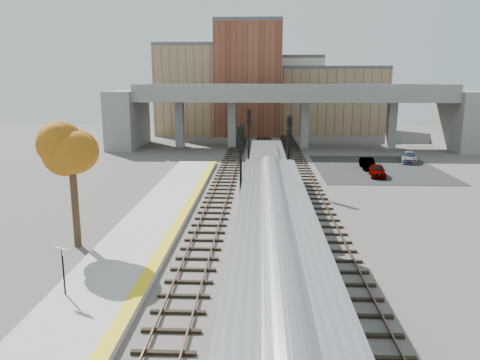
% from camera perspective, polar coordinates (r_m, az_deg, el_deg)
% --- Properties ---
extents(ground, '(160.00, 160.00, 0.00)m').
position_cam_1_polar(ground, '(28.12, 1.58, -9.08)').
color(ground, '#47423D').
rests_on(ground, ground).
extents(platform, '(4.50, 60.00, 0.35)m').
position_cam_1_polar(platform, '(29.08, -13.01, -8.31)').
color(platform, '#9E9E99').
rests_on(platform, ground).
extents(yellow_strip, '(0.70, 60.00, 0.01)m').
position_cam_1_polar(yellow_strip, '(28.57, -9.32, -8.13)').
color(yellow_strip, yellow).
rests_on(yellow_strip, platform).
extents(tracks, '(10.70, 95.00, 0.25)m').
position_cam_1_polar(tracks, '(40.01, 3.23, -2.49)').
color(tracks, black).
rests_on(tracks, ground).
extents(overpass, '(54.00, 12.00, 9.50)m').
position_cam_1_polar(overpass, '(71.48, 6.24, 8.59)').
color(overpass, slate).
rests_on(overpass, ground).
extents(buildings_far, '(43.00, 21.00, 20.60)m').
position_cam_1_polar(buildings_far, '(92.81, 3.13, 10.73)').
color(buildings_far, '#947256').
rests_on(buildings_far, ground).
extents(parking_lot, '(14.00, 18.00, 0.04)m').
position_cam_1_polar(parking_lot, '(56.80, 16.36, 1.36)').
color(parking_lot, black).
rests_on(parking_lot, ground).
extents(locomotive, '(3.02, 19.05, 4.10)m').
position_cam_1_polar(locomotive, '(39.99, 3.35, 0.74)').
color(locomotive, '#A8AAB2').
rests_on(locomotive, ground).
extents(coach, '(3.03, 25.00, 5.00)m').
position_cam_1_polar(coach, '(18.17, 4.31, -11.88)').
color(coach, '#A8AAB2').
rests_on(coach, ground).
extents(signal_mast_near, '(0.60, 0.64, 6.93)m').
position_cam_1_polar(signal_mast_near, '(35.63, 0.08, 1.21)').
color(signal_mast_near, '#9E9E99').
rests_on(signal_mast_near, ground).
extents(signal_mast_mid, '(0.60, 0.64, 6.99)m').
position_cam_1_polar(signal_mast_mid, '(43.35, 5.96, 3.17)').
color(signal_mast_mid, '#9E9E99').
rests_on(signal_mast_mid, ground).
extents(signal_mast_far, '(0.60, 0.64, 6.67)m').
position_cam_1_polar(signal_mast_far, '(58.73, 1.07, 5.37)').
color(signal_mast_far, '#9E9E99').
rests_on(signal_mast_far, ground).
extents(station_sign, '(0.84, 0.42, 2.27)m').
position_cam_1_polar(station_sign, '(23.33, -20.81, -9.28)').
color(station_sign, black).
rests_on(station_sign, platform).
extents(tree, '(3.60, 3.60, 8.18)m').
position_cam_1_polar(tree, '(29.71, -19.91, 3.46)').
color(tree, '#382619').
rests_on(tree, ground).
extents(car_a, '(2.04, 4.02, 1.31)m').
position_cam_1_polar(car_a, '(51.82, 16.41, 1.11)').
color(car_a, '#99999E').
rests_on(car_a, parking_lot).
extents(car_b, '(1.46, 3.87, 1.26)m').
position_cam_1_polar(car_b, '(56.04, 15.28, 1.96)').
color(car_b, '#99999E').
rests_on(car_b, parking_lot).
extents(car_c, '(2.97, 4.89, 1.32)m').
position_cam_1_polar(car_c, '(62.10, 19.90, 2.65)').
color(car_c, '#99999E').
rests_on(car_c, parking_lot).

